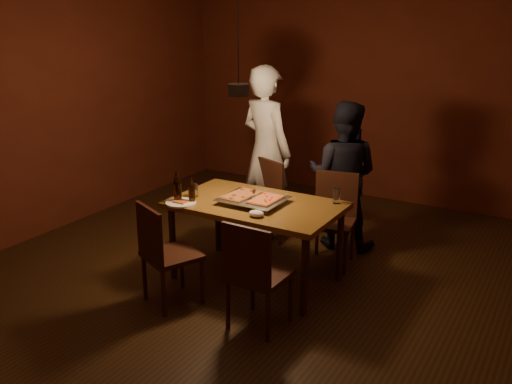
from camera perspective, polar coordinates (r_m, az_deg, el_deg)
The scene contains 19 objects.
room_shell at distance 4.93m, azimuth -1.73°, elevation 6.13°, with size 6.00×6.00×6.00m.
dining_table at distance 5.11m, azimuth 0.00°, elevation -1.86°, with size 1.50×0.90×0.75m.
chair_far_left at distance 6.00m, azimuth 0.67°, elevation -0.27°, with size 0.55×0.55×0.49m.
chair_far_right at distance 5.59m, azimuth 7.78°, elevation -1.79°, with size 0.49×0.49×0.49m.
chair_near_left at distance 4.78m, azimuth -9.36°, elevation -5.35°, with size 0.55×0.55×0.49m.
chair_near_right at distance 4.35m, azimuth -0.23°, elevation -7.48°, with size 0.43×0.43×0.49m.
pizza_tray at distance 5.07m, azimuth -0.32°, elevation -0.86°, with size 0.55×0.45×0.05m, color silver.
pizza_meat at distance 5.12m, azimuth -1.52°, elevation -0.28°, with size 0.23×0.37×0.02m, color maroon.
pizza_cheese at distance 5.00m, azimuth 1.01°, elevation -0.72°, with size 0.21×0.34×0.02m, color gold.
spatula at distance 5.07m, azimuth -0.36°, elevation -0.40°, with size 0.09×0.24×0.04m, color silver, non-canonical shape.
beer_bottle_a at distance 5.12m, azimuth -7.87°, elevation 0.48°, with size 0.07×0.07×0.27m.
beer_bottle_b at distance 5.09m, azimuth -6.44°, elevation 0.16°, with size 0.06×0.06×0.23m.
water_glass_left at distance 5.27m, azimuth -6.23°, elevation 0.17°, with size 0.08×0.08×0.12m, color silver.
water_glass_right at distance 5.10m, azimuth 8.06°, elevation -0.38°, with size 0.07×0.07×0.14m, color silver.
plate_slice at distance 5.10m, azimuth -7.53°, elevation -1.07°, with size 0.27×0.27×0.03m.
napkin at distance 4.74m, azimuth 0.04°, elevation -2.17°, with size 0.13×0.10×0.06m, color white.
diner_white at distance 6.23m, azimuth 1.04°, elevation 4.13°, with size 0.67×0.44×1.85m, color silver.
diner_dark at distance 5.94m, azimuth 8.68°, elevation 1.66°, with size 0.75×0.58×1.54m, color black.
pendant_lamp at distance 4.87m, azimuth -1.77°, elevation 10.29°, with size 0.18×0.18×1.10m.
Camera 1 is at (2.57, -4.08, 2.39)m, focal length 40.00 mm.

